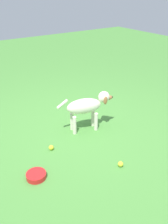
{
  "coord_description": "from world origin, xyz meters",
  "views": [
    {
      "loc": [
        1.61,
        2.46,
        1.89
      ],
      "look_at": [
        -0.14,
        -0.06,
        0.29
      ],
      "focal_mm": 39.53,
      "sensor_mm": 36.0,
      "label": 1
    }
  ],
  "objects_px": {
    "tennis_ball_0": "(51,148)",
    "tennis_ball_1": "(121,164)",
    "dog": "(87,106)",
    "water_bowl": "(36,176)"
  },
  "relations": [
    {
      "from": "tennis_ball_0",
      "to": "water_bowl",
      "type": "height_order",
      "value": "tennis_ball_0"
    },
    {
      "from": "dog",
      "to": "tennis_ball_0",
      "type": "bearing_deg",
      "value": -151.48
    },
    {
      "from": "tennis_ball_1",
      "to": "water_bowl",
      "type": "xyz_separation_m",
      "value": [
        0.89,
        -0.38,
        -0.0
      ]
    },
    {
      "from": "tennis_ball_0",
      "to": "tennis_ball_1",
      "type": "height_order",
      "value": "same"
    },
    {
      "from": "tennis_ball_0",
      "to": "tennis_ball_1",
      "type": "relative_size",
      "value": 1.0
    },
    {
      "from": "tennis_ball_0",
      "to": "tennis_ball_1",
      "type": "xyz_separation_m",
      "value": [
        -0.51,
        0.75,
        0.0
      ]
    },
    {
      "from": "dog",
      "to": "water_bowl",
      "type": "height_order",
      "value": "dog"
    },
    {
      "from": "tennis_ball_0",
      "to": "tennis_ball_1",
      "type": "bearing_deg",
      "value": 124.3
    },
    {
      "from": "dog",
      "to": "tennis_ball_1",
      "type": "bearing_deg",
      "value": -84.86
    },
    {
      "from": "dog",
      "to": "tennis_ball_1",
      "type": "distance_m",
      "value": 0.98
    }
  ]
}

